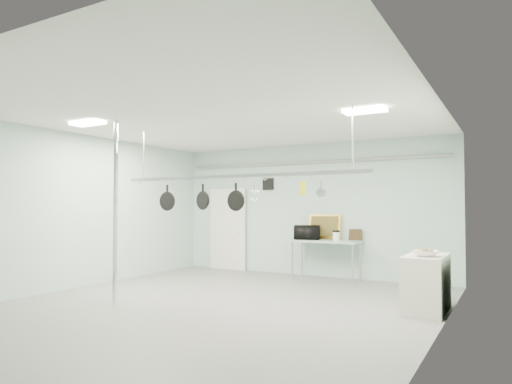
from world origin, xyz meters
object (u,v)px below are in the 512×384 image
Objects in this scene: prep_table at (326,243)px; skillet_mid at (203,196)px; skillet_right at (236,197)px; chrome_pole at (115,211)px; skillet_left at (167,197)px; coffee_canister at (336,236)px; microwave at (307,232)px; fruit_bowl at (426,253)px; pot_rack at (234,174)px; side_cabinet at (426,283)px.

skillet_mid is (-1.07, -3.30, 1.03)m from prep_table.
skillet_mid is 0.94× the size of skillet_right.
skillet_left is (0.41, 0.90, 0.25)m from chrome_pole.
microwave is at bearing 172.70° from coffee_canister.
skillet_mid is at bearing 60.02° from microwave.
prep_table is at bearing 136.51° from fruit_bowl.
pot_rack reaches higher than microwave.
fruit_bowl is 3.20m from skillet_right.
skillet_right is (0.70, 0.00, -0.02)m from skillet_mid.
skillet_left is at bearing -124.97° from coffee_canister.
chrome_pole reaches higher than skillet_mid.
skillet_mid is at bearing -163.08° from side_cabinet.
chrome_pole reaches higher than skillet_right.
skillet_right is (-0.68, -3.15, 0.84)m from coffee_canister.
coffee_canister is (-2.24, 2.05, 0.55)m from side_cabinet.
prep_table is 0.38m from coffee_canister.
chrome_pole is at bearing -160.36° from fruit_bowl.
fruit_bowl reaches higher than side_cabinet.
microwave is (-0.04, 3.25, -1.16)m from pot_rack.
fruit_bowl is at bearing -43.49° from prep_table.
skillet_right reaches higher than fruit_bowl.
chrome_pole is at bearing -115.61° from skillet_left.
fruit_bowl is at bearing 19.64° from chrome_pole.
pot_rack is 12.26× the size of fruit_bowl.
side_cabinet is at bearing 20.45° from pot_rack.
prep_table is 3.47m from skillet_right.
chrome_pole is 4.58m from microwave.
microwave reaches higher than prep_table.
prep_table is 4.09× the size of fruit_bowl.
chrome_pole is 5.44× the size of microwave.
skillet_left reaches higher than side_cabinet.
microwave is at bearing -172.86° from prep_table.
side_cabinet is 3.41m from skillet_right.
pot_rack is (1.90, 0.90, 0.63)m from chrome_pole.
prep_table is at bearing 86.71° from skillet_mid.
pot_rack reaches higher than skillet_mid.
prep_table is at bearing 61.29° from chrome_pole.
skillet_left is (-4.48, -0.84, 0.90)m from fruit_bowl.
skillet_mid is (-1.38, -3.15, 0.85)m from coffee_canister.
prep_table is at bearing 139.21° from side_cabinet.
pot_rack is 10.24× the size of skillet_left.
side_cabinet is 3.73m from microwave.
pot_rack is at bearing -159.55° from side_cabinet.
skillet_mid reaches higher than coffee_canister.
prep_table is 3.30× the size of skillet_right.
side_cabinet is 2.04× the size of microwave.
pot_rack reaches higher than coffee_canister.
chrome_pole is 6.83× the size of skillet_left.
pot_rack reaches higher than skillet_left.
skillet_mid is 0.70m from skillet_right.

